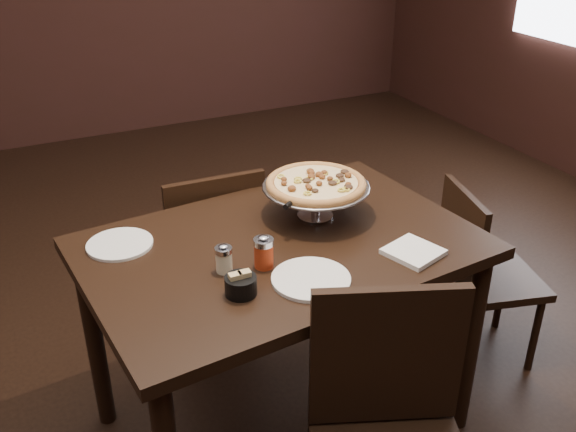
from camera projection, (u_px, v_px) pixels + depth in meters
name	position (u px, v px, depth m)	size (l,w,h in m)	color
room	(260.00, 63.00, 1.97)	(6.04, 7.04, 2.84)	black
dining_table	(281.00, 269.00, 2.21)	(1.38, 0.99, 0.81)	black
pizza_stand	(316.00, 184.00, 2.27)	(0.39, 0.39, 0.16)	#B4B4BB
parmesan_shaker	(224.00, 259.00, 1.98)	(0.05, 0.05, 0.10)	beige
pepper_flake_shaker	(264.00, 252.00, 2.00)	(0.06, 0.06, 0.11)	maroon
packet_caddy	(241.00, 285.00, 1.88)	(0.10, 0.10, 0.07)	black
napkin_stack	(413.00, 252.00, 2.09)	(0.16, 0.16, 0.02)	white
plate_left	(120.00, 244.00, 2.14)	(0.22, 0.22, 0.01)	white
plate_near	(311.00, 279.00, 1.95)	(0.24, 0.24, 0.01)	white
serving_spatula	(293.00, 201.00, 2.16)	(0.15, 0.15, 0.02)	#B4B4BB
chair_far	(211.00, 253.00, 2.76)	(0.43, 0.43, 0.88)	black
chair_side	(480.00, 269.00, 2.71)	(0.46, 0.46, 0.81)	black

